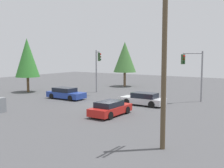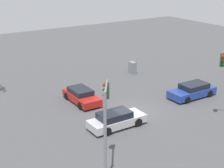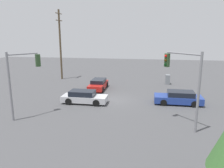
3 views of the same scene
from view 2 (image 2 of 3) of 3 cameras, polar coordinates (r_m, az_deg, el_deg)
name	(u,v)px [view 2 (image 2 of 3)]	position (r m, az deg, el deg)	size (l,w,h in m)	color
ground_plane	(132,112)	(29.38, 3.28, -4.70)	(80.00, 80.00, 0.00)	#4C4C4F
sedan_blue	(192,91)	(33.23, 13.22, -1.07)	(2.01, 4.71, 1.33)	#233D93
sedan_silver	(116,120)	(26.55, 0.72, -5.93)	(1.87, 4.58, 1.31)	silver
sedan_red	(81,96)	(31.30, -5.11, -1.95)	(4.38, 1.94, 1.27)	red
traffic_signal_cross	(106,114)	(19.89, -1.05, -5.01)	(2.39, 1.74, 5.60)	gray
electrical_cabinet	(132,68)	(39.38, 3.42, 2.72)	(0.83, 0.60, 1.34)	gray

